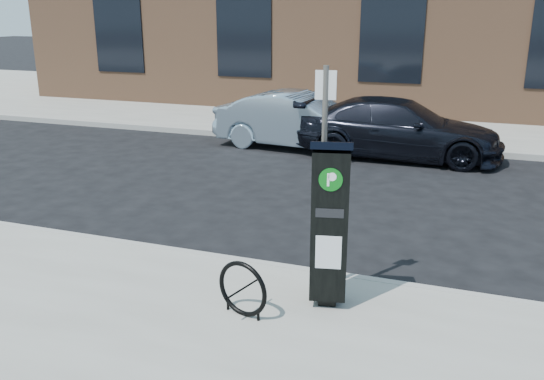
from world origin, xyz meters
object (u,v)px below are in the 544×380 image
at_px(parking_kiosk, 330,222).
at_px(car_dark, 399,129).
at_px(car_silver, 300,121).
at_px(sign_pole, 323,184).
at_px(bike_rack, 242,289).

xyz_separation_m(parking_kiosk, car_dark, (-0.30, 8.07, -0.46)).
xyz_separation_m(parking_kiosk, car_silver, (-2.85, 8.19, -0.45)).
bearing_deg(sign_pole, parking_kiosk, -69.29).
bearing_deg(car_dark, car_silver, 87.32).
bearing_deg(car_dark, parking_kiosk, -177.92).
distance_m(parking_kiosk, bike_rack, 1.24).
distance_m(parking_kiosk, car_dark, 8.09).
relative_size(parking_kiosk, bike_rack, 3.00).
relative_size(car_silver, car_dark, 0.89).
xyz_separation_m(car_silver, car_dark, (2.56, -0.12, -0.01)).
distance_m(sign_pole, car_silver, 8.32).
distance_m(sign_pole, car_dark, 7.76).
bearing_deg(bike_rack, sign_pole, 70.60).
relative_size(parking_kiosk, car_dark, 0.40).
relative_size(bike_rack, car_silver, 0.15).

